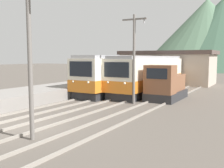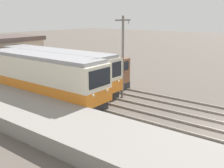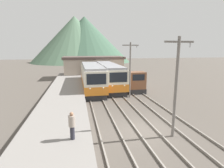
{
  "view_description": "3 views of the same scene",
  "coord_description": "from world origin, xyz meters",
  "px_view_note": "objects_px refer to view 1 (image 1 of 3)",
  "views": [
    {
      "loc": [
        10.42,
        -9.29,
        3.64
      ],
      "look_at": [
        -0.37,
        9.18,
        1.43
      ],
      "focal_mm": 42.0,
      "sensor_mm": 36.0,
      "label": 1
    },
    {
      "loc": [
        -16.09,
        -3.35,
        6.81
      ],
      "look_at": [
        0.42,
        9.14,
        1.42
      ],
      "focal_mm": 42.0,
      "sensor_mm": 36.0,
      "label": 2
    },
    {
      "loc": [
        -4.7,
        -11.64,
        6.03
      ],
      "look_at": [
        -0.23,
        10.7,
        1.46
      ],
      "focal_mm": 28.0,
      "sensor_mm": 36.0,
      "label": 3
    }
  ],
  "objects_px": {
    "catenary_mast_mid": "(134,56)",
    "shunting_locomotive": "(166,86)",
    "commuter_train_center": "(149,76)",
    "catenary_mast_near": "(30,55)",
    "commuter_train_left": "(118,75)"
  },
  "relations": [
    {
      "from": "commuter_train_left",
      "to": "shunting_locomotive",
      "type": "relative_size",
      "value": 2.57
    },
    {
      "from": "catenary_mast_near",
      "to": "catenary_mast_mid",
      "type": "distance_m",
      "value": 10.34
    },
    {
      "from": "catenary_mast_near",
      "to": "catenary_mast_mid",
      "type": "xyz_separation_m",
      "value": [
        0.0,
        10.34,
        0.0
      ]
    },
    {
      "from": "commuter_train_left",
      "to": "shunting_locomotive",
      "type": "distance_m",
      "value": 6.18
    },
    {
      "from": "shunting_locomotive",
      "to": "commuter_train_left",
      "type": "bearing_deg",
      "value": 160.42
    },
    {
      "from": "catenary_mast_mid",
      "to": "shunting_locomotive",
      "type": "bearing_deg",
      "value": 64.68
    },
    {
      "from": "commuter_train_left",
      "to": "catenary_mast_near",
      "type": "height_order",
      "value": "catenary_mast_near"
    },
    {
      "from": "commuter_train_left",
      "to": "catenary_mast_near",
      "type": "distance_m",
      "value": 16.26
    },
    {
      "from": "catenary_mast_near",
      "to": "shunting_locomotive",
      "type": "bearing_deg",
      "value": 83.69
    },
    {
      "from": "catenary_mast_near",
      "to": "catenary_mast_mid",
      "type": "height_order",
      "value": "same"
    },
    {
      "from": "commuter_train_center",
      "to": "catenary_mast_near",
      "type": "distance_m",
      "value": 17.29
    },
    {
      "from": "shunting_locomotive",
      "to": "catenary_mast_near",
      "type": "distance_m",
      "value": 13.81
    },
    {
      "from": "shunting_locomotive",
      "to": "commuter_train_center",
      "type": "bearing_deg",
      "value": 129.7
    },
    {
      "from": "commuter_train_center",
      "to": "catenary_mast_near",
      "type": "bearing_deg",
      "value": -84.96
    },
    {
      "from": "catenary_mast_near",
      "to": "catenary_mast_mid",
      "type": "relative_size",
      "value": 1.0
    }
  ]
}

